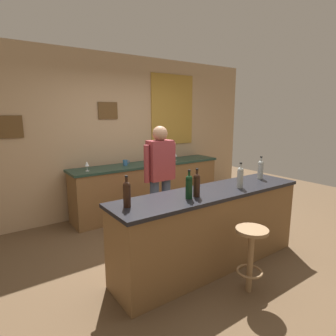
{
  "coord_description": "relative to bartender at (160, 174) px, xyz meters",
  "views": [
    {
      "loc": [
        -2.19,
        -2.65,
        1.8
      ],
      "look_at": [
        -0.01,
        0.45,
        1.05
      ],
      "focal_mm": 30.08,
      "sensor_mm": 36.0,
      "label": 1
    }
  ],
  "objects": [
    {
      "name": "side_counter",
      "position": [
        0.44,
        1.05,
        -0.48
      ],
      "size": [
        2.86,
        0.56,
        0.9
      ],
      "color": "brown",
      "rests_on": "ground_plane"
    },
    {
      "name": "back_wall",
      "position": [
        0.06,
        1.43,
        0.48
      ],
      "size": [
        6.0,
        0.09,
        2.8
      ],
      "color": "tan",
      "rests_on": "ground_plane"
    },
    {
      "name": "wine_bottle_a",
      "position": [
        -1.01,
        -0.95,
        0.12
      ],
      "size": [
        0.07,
        0.07,
        0.31
      ],
      "color": "black",
      "rests_on": "bar_counter"
    },
    {
      "name": "bartender",
      "position": [
        0.0,
        0.0,
        0.0
      ],
      "size": [
        0.52,
        0.21,
        1.62
      ],
      "color": "#384766",
      "rests_on": "ground_plane"
    },
    {
      "name": "wine_bottle_d",
      "position": [
        0.41,
        -1.1,
        0.12
      ],
      "size": [
        0.07,
        0.07,
        0.31
      ],
      "color": "#999E99",
      "rests_on": "bar_counter"
    },
    {
      "name": "wine_glass_b",
      "position": [
        0.9,
        1.05,
        0.07
      ],
      "size": [
        0.07,
        0.07,
        0.16
      ],
      "color": "silver",
      "rests_on": "side_counter"
    },
    {
      "name": "ground_plane",
      "position": [
        0.04,
        -0.6,
        -0.94
      ],
      "size": [
        10.0,
        10.0,
        0.0
      ],
      "primitive_type": "plane",
      "color": "brown"
    },
    {
      "name": "wine_bottle_b",
      "position": [
        -0.36,
        -1.08,
        0.12
      ],
      "size": [
        0.07,
        0.07,
        0.31
      ],
      "color": "black",
      "rests_on": "bar_counter"
    },
    {
      "name": "wine_bottle_e",
      "position": [
        1.0,
        -0.94,
        0.12
      ],
      "size": [
        0.07,
        0.07,
        0.31
      ],
      "color": "#999E99",
      "rests_on": "bar_counter"
    },
    {
      "name": "coffee_mug",
      "position": [
        -0.0,
        1.09,
        0.01
      ],
      "size": [
        0.12,
        0.08,
        0.09
      ],
      "color": "#336699",
      "rests_on": "side_counter"
    },
    {
      "name": "wine_glass_a",
      "position": [
        -0.71,
        0.99,
        0.07
      ],
      "size": [
        0.07,
        0.07,
        0.16
      ],
      "color": "silver",
      "rests_on": "side_counter"
    },
    {
      "name": "bar_stool",
      "position": [
        0.01,
        -1.61,
        -0.48
      ],
      "size": [
        0.32,
        0.32,
        0.68
      ],
      "color": "olive",
      "rests_on": "ground_plane"
    },
    {
      "name": "wine_bottle_c",
      "position": [
        -0.25,
        -1.07,
        0.12
      ],
      "size": [
        0.07,
        0.07,
        0.31
      ],
      "color": "black",
      "rests_on": "bar_counter"
    },
    {
      "name": "bar_counter",
      "position": [
        0.04,
        -1.0,
        -0.47
      ],
      "size": [
        2.46,
        0.6,
        0.92
      ],
      "color": "brown",
      "rests_on": "ground_plane"
    },
    {
      "name": "wine_glass_c",
      "position": [
        1.0,
        0.99,
        0.07
      ],
      "size": [
        0.07,
        0.07,
        0.16
      ],
      "color": "silver",
      "rests_on": "side_counter"
    }
  ]
}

